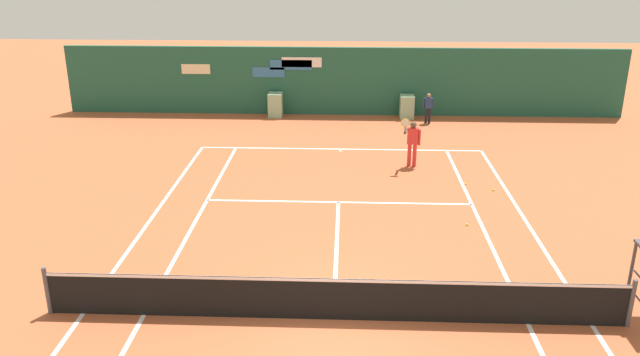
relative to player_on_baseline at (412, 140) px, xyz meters
The scene contains 8 objects.
ground_plane 9.61m from the player_on_baseline, 105.11° to the right, with size 80.00×80.00×0.01m.
tennis_net 10.13m from the player_on_baseline, 104.27° to the right, with size 12.10×0.10×1.07m.
sponsor_back_wall 7.61m from the player_on_baseline, 109.31° to the left, with size 25.00×1.02×3.03m.
player_on_baseline is the anchor object (origin of this frame).
ball_kid_centre_post 5.89m from the player_on_baseline, 78.03° to the left, with size 0.44×0.18×1.32m.
tennis_ball_by_sideline 3.41m from the player_on_baseline, 43.45° to the right, with size 0.07×0.07×0.07m, color #CCE033.
tennis_ball_near_service_line 5.17m from the player_on_baseline, 77.56° to the right, with size 0.07×0.07×0.07m, color #CCE033.
tennis_ball_mid_court 2.54m from the player_on_baseline, 47.56° to the right, with size 0.07×0.07×0.07m, color #CCE033.
Camera 1 is at (0.21, -11.47, 7.36)m, focal length 35.91 mm.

